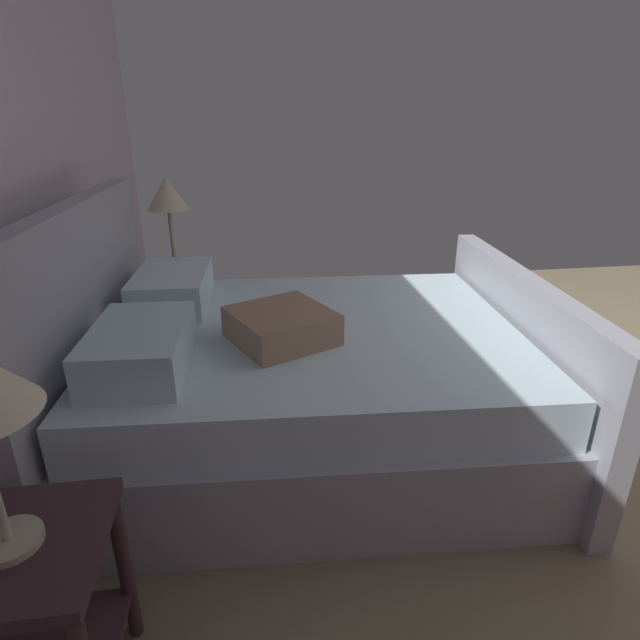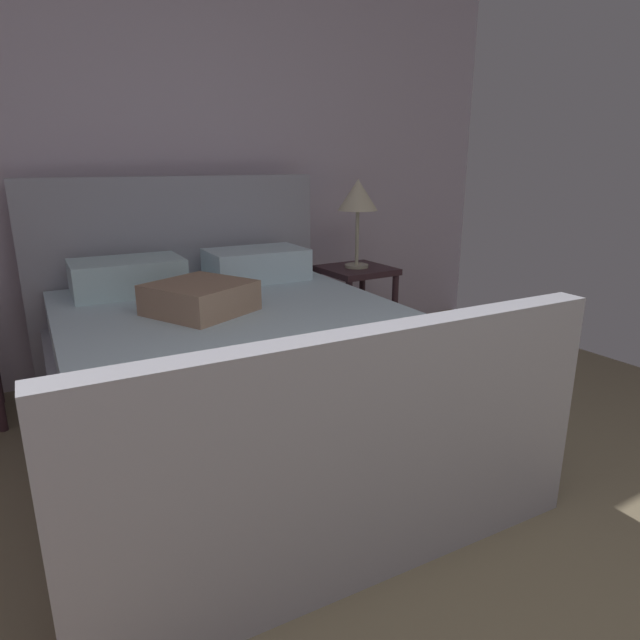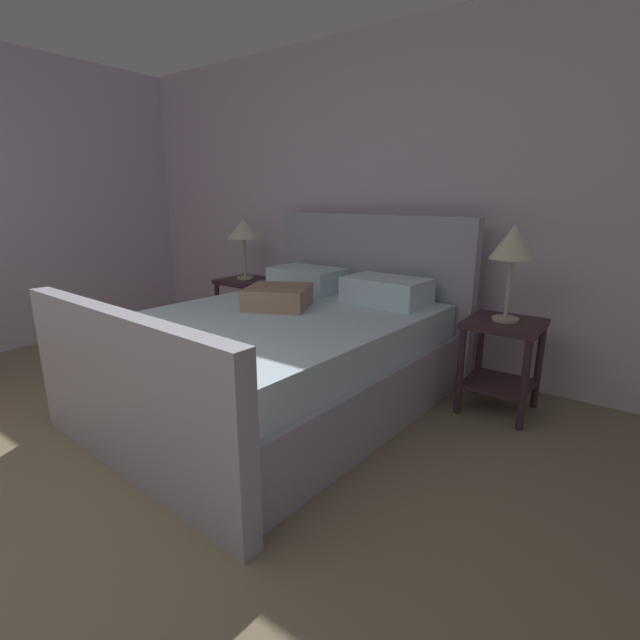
{
  "view_description": "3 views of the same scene",
  "coord_description": "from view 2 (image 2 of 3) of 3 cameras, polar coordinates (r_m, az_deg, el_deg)",
  "views": [
    {
      "loc": [
        -2.18,
        2.45,
        1.59
      ],
      "look_at": [
        0.25,
        2.1,
        0.57
      ],
      "focal_mm": 29.09,
      "sensor_mm": 36.0,
      "label": 1
    },
    {
      "loc": [
        -0.86,
        -0.05,
        1.3
      ],
      "look_at": [
        0.54,
        2.24,
        0.51
      ],
      "focal_mm": 30.54,
      "sensor_mm": 36.0,
      "label": 2
    },
    {
      "loc": [
        1.95,
        0.03,
        1.34
      ],
      "look_at": [
        0.35,
        2.23,
        0.61
      ],
      "focal_mm": 25.89,
      "sensor_mm": 36.0,
      "label": 3
    }
  ],
  "objects": [
    {
      "name": "wall_back",
      "position": [
        3.61,
        -18.34,
        15.44
      ],
      "size": [
        5.42,
        0.12,
        2.57
      ],
      "primitive_type": "cube",
      "color": "silver",
      "rests_on": "ground"
    },
    {
      "name": "bed",
      "position": [
        2.62,
        -8.52,
        -4.93
      ],
      "size": [
        1.86,
        2.27,
        1.21
      ],
      "color": "#A7A7B2",
      "rests_on": "ground"
    },
    {
      "name": "nightstand_right",
      "position": [
        3.76,
        3.79,
        2.58
      ],
      "size": [
        0.44,
        0.44,
        0.6
      ],
      "color": "#3C252B",
      "rests_on": "ground"
    },
    {
      "name": "table_lamp_right",
      "position": [
        3.66,
        3.99,
        12.65
      ],
      "size": [
        0.26,
        0.26,
        0.58
      ],
      "color": "#B7B293",
      "rests_on": "nightstand_right"
    }
  ]
}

